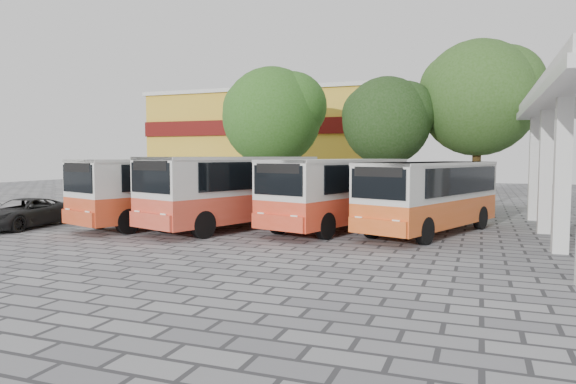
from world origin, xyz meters
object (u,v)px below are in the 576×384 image
at_px(bus_centre_right, 338,189).
at_px(parked_car, 23,213).
at_px(bus_far_right, 430,192).
at_px(bus_centre_left, 234,187).
at_px(bus_far_left, 166,187).

height_order(bus_centre_right, parked_car, bus_centre_right).
distance_m(bus_centre_right, bus_far_right, 3.59).
height_order(bus_centre_left, bus_far_right, bus_centre_left).
xyz_separation_m(bus_far_left, bus_far_right, (10.81, 1.47, -0.06)).
relative_size(bus_far_right, parked_car, 1.87).
bearing_deg(bus_far_left, bus_centre_left, 22.69).
height_order(bus_far_right, parked_car, bus_far_right).
xyz_separation_m(bus_far_left, bus_centre_left, (3.17, 0.17, 0.06)).
bearing_deg(bus_centre_right, bus_far_right, 17.91).
distance_m(bus_far_left, bus_far_right, 10.91).
xyz_separation_m(bus_centre_left, parked_car, (-8.23, -2.95, -1.09)).
xyz_separation_m(bus_centre_right, parked_car, (-12.29, -4.18, -1.03)).
bearing_deg(bus_centre_left, bus_centre_right, 35.90).
relative_size(bus_far_left, bus_far_right, 1.04).
bearing_deg(bus_far_right, bus_centre_right, -158.12).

